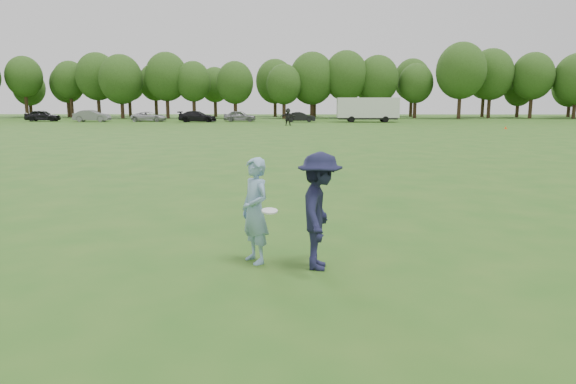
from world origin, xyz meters
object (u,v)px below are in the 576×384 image
defender (320,211)px  car_b (92,116)px  player_far_d (288,117)px  cargo_trailer (368,109)px  car_a (43,116)px  thrower (255,211)px  car_c (149,117)px  car_f (301,117)px  field_cone (506,128)px  car_d (197,117)px  car_e (240,116)px

defender → car_b: size_ratio=0.41×
player_far_d → cargo_trailer: cargo_trailer is taller
car_a → car_b: bearing=-106.1°
thrower → car_c: bearing=163.2°
car_a → player_far_d: bearing=-113.9°
defender → player_far_d: (-1.61, 50.89, 0.00)m
car_b → cargo_trailer: 36.92m
car_f → field_cone: size_ratio=13.31×
player_far_d → cargo_trailer: (10.29, 9.47, 0.79)m
cargo_trailer → player_far_d: bearing=-137.4°
car_b → car_c: bearing=-85.5°
car_c → car_f: bearing=-89.4°
thrower → car_c: thrower is taller
car_f → car_d: bearing=92.7°
car_a → car_c: 14.90m
thrower → car_d: size_ratio=0.37×
car_f → field_cone: (20.48, -16.76, -0.51)m
thrower → car_d: (-12.75, 59.83, -0.19)m
thrower → car_e: bearing=152.3°
car_e → car_f: (8.22, -1.13, -0.09)m
defender → car_c: (-20.70, 61.55, -0.33)m
player_far_d → field_cone: size_ratio=6.59×
car_a → field_cone: 58.86m
defender → cargo_trailer: cargo_trailer is taller
car_b → car_d: size_ratio=0.95×
car_c → car_e: bearing=-86.2°
thrower → player_far_d: 50.58m
car_f → car_a: bearing=88.8°
defender → car_f: 60.46m
player_far_d → cargo_trailer: size_ratio=0.22×
car_b → player_far_d: bearing=-112.2°
car_b → car_e: car_b is taller
car_a → car_b: 7.50m
car_a → car_e: size_ratio=1.04×
car_a → car_c: (14.89, -0.51, -0.12)m
car_d → car_f: (13.69, 0.32, -0.07)m
car_c → car_e: car_e is taller
car_b → car_f: size_ratio=1.19×
defender → car_e: defender is taller
player_far_d → car_f: bearing=77.7°
defender → car_a: (-35.60, 62.06, -0.21)m
car_b → cargo_trailer: (36.91, -0.33, 0.99)m
player_far_d → field_cone: player_far_d is taller
car_f → cargo_trailer: (8.84, -0.09, 1.12)m
player_far_d → car_e: size_ratio=0.45×
thrower → car_a: bearing=174.7°
car_c → field_cone: (41.02, -17.86, -0.51)m
player_far_d → car_b: 28.36m
defender → car_d: bearing=19.2°
car_a → car_d: car_a is taller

